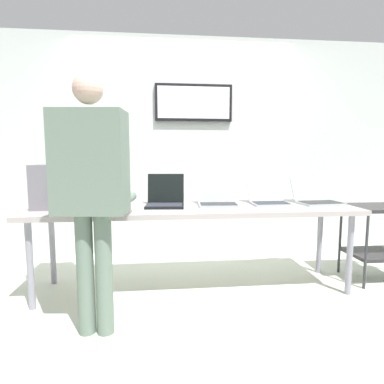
{
  "coord_description": "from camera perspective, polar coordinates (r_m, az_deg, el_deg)",
  "views": [
    {
      "loc": [
        -0.3,
        -2.66,
        1.17
      ],
      "look_at": [
        -0.02,
        0.01,
        0.86
      ],
      "focal_mm": 29.41,
      "sensor_mm": 36.0,
      "label": 1
    }
  ],
  "objects": [
    {
      "name": "laptop_station_3",
      "position": [
        2.94,
        13.69,
        -1.08
      ],
      "size": [
        0.33,
        0.33,
        0.23
      ],
      "color": "#AFB5BA",
      "rests_on": "workbench"
    },
    {
      "name": "storage_cart",
      "position": [
        3.46,
        30.79,
        -6.08
      ],
      "size": [
        0.56,
        0.44,
        0.71
      ],
      "color": "#2C2A2C",
      "rests_on": "ground"
    },
    {
      "name": "person",
      "position": [
        2.09,
        -17.72,
        1.87
      ],
      "size": [
        0.48,
        0.62,
        1.67
      ],
      "color": "slate",
      "rests_on": "ground"
    },
    {
      "name": "workbench",
      "position": [
        2.72,
        0.51,
        -3.72
      ],
      "size": [
        2.77,
        0.7,
        0.73
      ],
      "color": "#ACA09F",
      "rests_on": "ground"
    },
    {
      "name": "laptop_station_4",
      "position": [
        3.12,
        21.57,
        -0.89
      ],
      "size": [
        0.4,
        0.39,
        0.24
      ],
      "color": "#ABB7BA",
      "rests_on": "workbench"
    },
    {
      "name": "laptop_station_2",
      "position": [
        2.8,
        4.65,
        -1.29
      ],
      "size": [
        0.36,
        0.32,
        0.23
      ],
      "color": "#A8B6BB",
      "rests_on": "workbench"
    },
    {
      "name": "equipment_box",
      "position": [
        2.9,
        -23.05,
        1.03
      ],
      "size": [
        0.36,
        0.39,
        0.36
      ],
      "color": "slate",
      "rests_on": "workbench"
    },
    {
      "name": "laptop_station_1",
      "position": [
        2.75,
        -4.88,
        -1.24
      ],
      "size": [
        0.35,
        0.34,
        0.27
      ],
      "color": "black",
      "rests_on": "workbench"
    },
    {
      "name": "laptop_station_0",
      "position": [
        2.81,
        -14.97,
        -1.29
      ],
      "size": [
        0.34,
        0.34,
        0.28
      ],
      "color": "#B1B1BB",
      "rests_on": "workbench"
    },
    {
      "name": "back_wall",
      "position": [
        3.8,
        -1.36,
        8.27
      ],
      "size": [
        8.0,
        0.11,
        2.54
      ],
      "color": "silver",
      "rests_on": "ground"
    },
    {
      "name": "ground",
      "position": [
        2.93,
        0.5,
        -17.4
      ],
      "size": [
        8.0,
        8.0,
        0.04
      ],
      "primitive_type": "cube",
      "color": "beige"
    }
  ]
}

